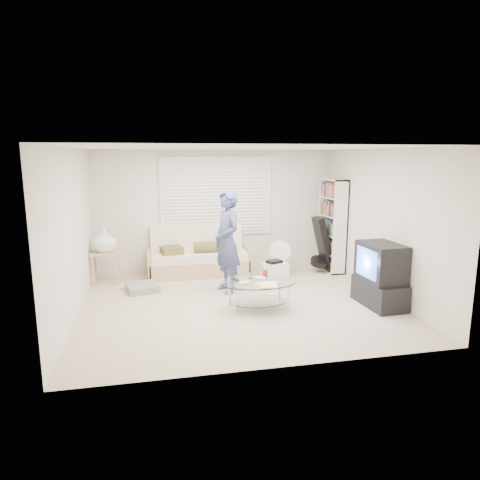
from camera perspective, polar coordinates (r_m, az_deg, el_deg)
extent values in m
plane|color=tan|center=(7.12, -0.26, -8.34)|extent=(5.00, 5.00, 0.00)
cube|color=silver|center=(9.00, -3.16, 3.96)|extent=(5.00, 0.02, 2.50)
cube|color=silver|center=(4.67, 5.32, -2.89)|extent=(5.00, 0.02, 2.50)
cube|color=silver|center=(6.77, -21.48, 0.78)|extent=(0.02, 4.50, 2.50)
cube|color=silver|center=(7.70, 18.29, 2.18)|extent=(0.02, 4.50, 2.50)
cube|color=white|center=(6.71, -0.27, 12.21)|extent=(5.00, 4.50, 0.02)
cube|color=white|center=(8.93, -3.15, 5.85)|extent=(2.32, 0.06, 1.62)
cube|color=black|center=(8.92, -3.14, 5.84)|extent=(2.20, 0.01, 1.50)
cube|color=silver|center=(8.89, -3.11, 5.82)|extent=(2.16, 0.04, 1.50)
cube|color=silver|center=(8.91, -3.13, 5.83)|extent=(2.32, 0.08, 1.62)
cube|color=tan|center=(8.74, -5.49, -3.59)|extent=(1.97, 0.79, 0.32)
cube|color=beige|center=(8.66, -5.50, -2.11)|extent=(1.90, 0.73, 0.16)
cube|color=beige|center=(8.93, -5.78, 0.23)|extent=(1.90, 0.22, 0.61)
cube|color=tan|center=(8.66, -12.01, -3.11)|extent=(0.06, 0.79, 0.55)
cube|color=tan|center=(8.87, 0.85, -2.53)|extent=(0.06, 0.79, 0.55)
cube|color=#4B4C22|center=(8.56, -9.11, -1.34)|extent=(0.47, 0.47, 0.14)
cylinder|color=#4B4C22|center=(8.58, -4.50, -0.94)|extent=(0.49, 0.22, 0.22)
cube|color=#4A3525|center=(8.72, -1.65, -1.05)|extent=(0.41, 0.41, 0.12)
cube|color=slate|center=(7.89, -12.87, -6.20)|extent=(0.63, 0.63, 0.12)
cube|color=tan|center=(8.41, -17.54, -1.64)|extent=(0.54, 0.43, 0.04)
cube|color=tan|center=(8.35, -18.99, -3.94)|extent=(0.04, 0.04, 0.58)
cube|color=tan|center=(8.30, -16.05, -3.84)|extent=(0.04, 0.04, 0.58)
cube|color=tan|center=(8.65, -18.74, -3.39)|extent=(0.04, 0.04, 0.58)
cube|color=tan|center=(8.61, -15.90, -3.30)|extent=(0.04, 0.04, 0.58)
imported|color=white|center=(8.36, -17.64, 0.02)|extent=(0.43, 0.43, 0.45)
cube|color=white|center=(9.08, 12.21, 1.92)|extent=(0.30, 0.81, 1.91)
cube|color=black|center=(8.97, 11.01, -0.51)|extent=(0.40, 0.41, 1.13)
cylinder|color=black|center=(9.03, 10.67, -2.87)|extent=(0.41, 0.42, 0.20)
cylinder|color=white|center=(8.78, 5.20, -4.47)|extent=(0.29, 0.29, 0.03)
cylinder|color=white|center=(8.74, 5.22, -3.32)|extent=(0.04, 0.04, 0.36)
cylinder|color=white|center=(8.67, 5.25, -1.42)|extent=(0.44, 0.28, 0.42)
cylinder|color=white|center=(8.67, 5.25, -1.42)|extent=(0.13, 0.10, 0.11)
cube|color=white|center=(8.49, 4.57, -4.06)|extent=(0.52, 0.36, 0.31)
cube|color=black|center=(8.44, 4.59, -2.88)|extent=(0.35, 0.31, 0.05)
cube|color=black|center=(7.29, 18.06, -6.72)|extent=(0.54, 0.96, 0.42)
cube|color=black|center=(7.15, 18.30, -2.82)|extent=(0.55, 0.80, 0.61)
cube|color=#5082E3|center=(7.02, 16.57, -2.97)|extent=(0.04, 0.60, 0.46)
ellipsoid|color=silver|center=(6.70, 2.48, -5.65)|extent=(1.23, 0.80, 0.02)
ellipsoid|color=silver|center=(6.79, 2.45, -8.15)|extent=(0.94, 0.61, 0.01)
cylinder|color=silver|center=(6.46, -0.73, -8.43)|extent=(0.03, 0.03, 0.42)
cylinder|color=silver|center=(6.65, 6.50, -7.93)|extent=(0.03, 0.03, 0.42)
cylinder|color=silver|center=(6.92, -1.42, -7.09)|extent=(0.03, 0.03, 0.42)
cylinder|color=silver|center=(7.09, 5.35, -6.67)|extent=(0.03, 0.03, 0.42)
cube|color=white|center=(6.56, 0.57, -5.76)|extent=(0.19, 0.15, 0.04)
cube|color=white|center=(6.80, 2.72, -5.14)|extent=(0.20, 0.18, 0.04)
cylinder|color=silver|center=(6.85, 1.38, -4.70)|extent=(0.07, 0.07, 0.11)
cylinder|color=red|center=(6.92, 3.41, -4.50)|extent=(0.07, 0.07, 0.12)
cube|color=black|center=(6.75, -0.54, -5.31)|extent=(0.08, 0.19, 0.02)
cube|color=white|center=(6.53, 3.82, -5.98)|extent=(0.31, 0.38, 0.01)
cube|color=#DEE366|center=(6.50, 3.40, -6.00)|extent=(0.24, 0.31, 0.01)
imported|color=#374D70|center=(7.46, -1.75, -0.23)|extent=(0.60, 0.75, 1.81)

